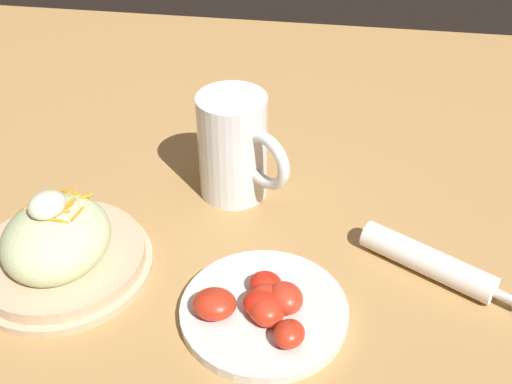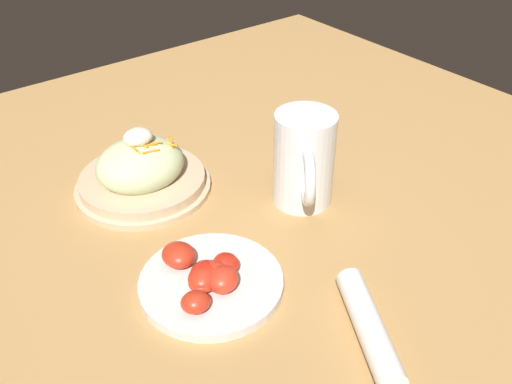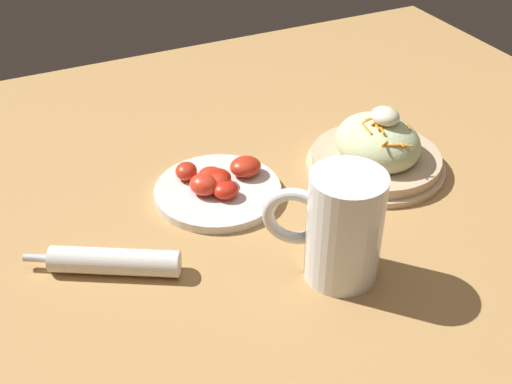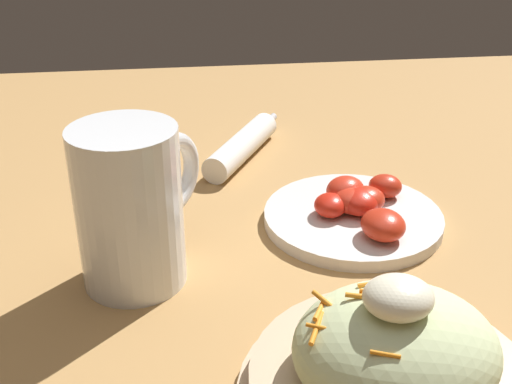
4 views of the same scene
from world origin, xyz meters
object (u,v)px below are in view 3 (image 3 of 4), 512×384
object	(u,v)px
salad_plate	(377,150)
napkin_roll	(113,261)
tomato_plate	(217,186)
beer_mug	(342,232)

from	to	relation	value
salad_plate	napkin_roll	distance (m)	0.46
napkin_roll	tomato_plate	xyz separation A→B (m)	(0.11, -0.19, -0.00)
beer_mug	napkin_roll	distance (m)	0.30
napkin_roll	salad_plate	bearing A→B (deg)	-82.37
napkin_roll	beer_mug	bearing A→B (deg)	-115.83
salad_plate	beer_mug	world-z (taller)	beer_mug
tomato_plate	napkin_roll	bearing A→B (deg)	118.67
beer_mug	tomato_plate	world-z (taller)	beer_mug
napkin_roll	tomato_plate	distance (m)	0.22
beer_mug	napkin_roll	size ratio (longest dim) A/B	0.80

